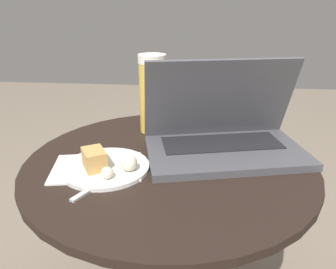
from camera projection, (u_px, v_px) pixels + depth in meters
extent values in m
cylinder|color=black|center=(169.00, 250.00, 0.89)|extent=(0.08, 0.08, 0.52)
cylinder|color=black|center=(169.00, 162.00, 0.79)|extent=(0.69, 0.69, 0.02)
cube|color=white|center=(97.00, 167.00, 0.74)|extent=(0.22, 0.17, 0.00)
cube|color=#47474C|center=(225.00, 152.00, 0.80)|extent=(0.42, 0.30, 0.02)
cube|color=black|center=(222.00, 143.00, 0.83)|extent=(0.31, 0.17, 0.00)
cube|color=#47474C|center=(220.00, 99.00, 0.83)|extent=(0.39, 0.17, 0.21)
cube|color=silver|center=(220.00, 100.00, 0.82)|extent=(0.36, 0.15, 0.19)
cylinder|color=gold|center=(153.00, 98.00, 0.93)|extent=(0.08, 0.08, 0.20)
cylinder|color=white|center=(152.00, 59.00, 0.88)|extent=(0.08, 0.08, 0.02)
cylinder|color=silver|center=(106.00, 167.00, 0.74)|extent=(0.20, 0.20, 0.01)
cube|color=tan|center=(94.00, 159.00, 0.72)|extent=(0.07, 0.08, 0.04)
sphere|color=beige|center=(107.00, 173.00, 0.68)|extent=(0.03, 0.03, 0.03)
sphere|color=beige|center=(129.00, 163.00, 0.71)|extent=(0.04, 0.04, 0.04)
cube|color=#B2B2B7|center=(96.00, 186.00, 0.67)|extent=(0.07, 0.12, 0.00)
cube|color=#B2B2B7|center=(125.00, 167.00, 0.74)|extent=(0.05, 0.06, 0.00)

